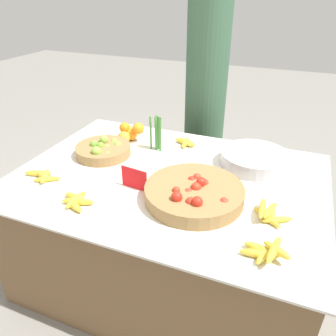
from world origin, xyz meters
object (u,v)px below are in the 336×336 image
object	(u,v)px
lime_bowl	(104,150)
tomato_basket	(194,193)
price_sign	(134,179)
vendor_person	(205,100)
metal_bowl	(254,159)

from	to	relation	value
lime_bowl	tomato_basket	size ratio (longest dim) A/B	0.69
price_sign	vendor_person	distance (m)	1.12
tomato_basket	price_sign	world-z (taller)	price_sign
vendor_person	tomato_basket	bearing A→B (deg)	-76.21
metal_bowl	price_sign	size ratio (longest dim) A/B	2.58
tomato_basket	price_sign	distance (m)	0.30
lime_bowl	vendor_person	xyz separation A→B (m)	(0.36, 0.86, 0.09)
metal_bowl	vendor_person	distance (m)	0.82
tomato_basket	price_sign	xyz separation A→B (m)	(-0.30, -0.01, 0.02)
tomato_basket	vendor_person	size ratio (longest dim) A/B	0.27
vendor_person	metal_bowl	bearing A→B (deg)	-54.17
price_sign	vendor_person	world-z (taller)	vendor_person
tomato_basket	vendor_person	distance (m)	1.14
vendor_person	lime_bowl	bearing A→B (deg)	-112.72
lime_bowl	price_sign	world-z (taller)	price_sign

